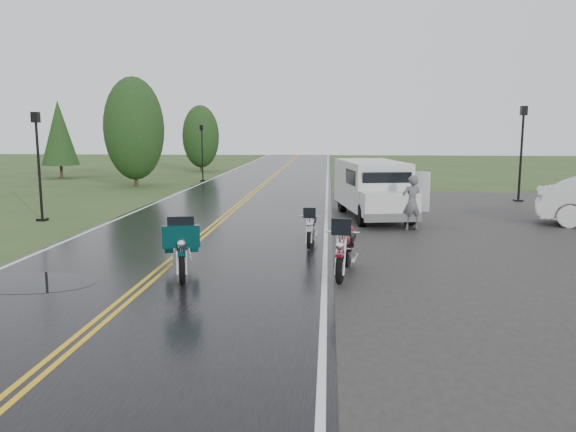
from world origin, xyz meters
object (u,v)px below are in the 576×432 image
object	(u,v)px
motorcycle_teal	(182,254)
van_white	(362,195)
person_at_van	(412,204)
lamp_post_far_right	(521,154)
lamp_post_far_left	(202,153)
motorcycle_silver	(309,231)
motorcycle_red	(340,256)
lamp_post_near_left	(39,166)

from	to	relation	value
motorcycle_teal	van_white	xyz separation A→B (m)	(4.16, 7.69, 0.36)
person_at_van	lamp_post_far_right	world-z (taller)	lamp_post_far_right
lamp_post_far_left	lamp_post_far_right	world-z (taller)	lamp_post_far_right
motorcycle_silver	van_white	bearing A→B (deg)	69.42
person_at_van	lamp_post_far_left	world-z (taller)	lamp_post_far_left
motorcycle_red	lamp_post_far_left	world-z (taller)	lamp_post_far_left
van_white	lamp_post_far_left	world-z (taller)	lamp_post_far_left
van_white	lamp_post_far_right	size ratio (longest dim) A/B	1.26
van_white	person_at_van	size ratio (longest dim) A/B	3.07
van_white	lamp_post_far_left	distance (m)	18.66
motorcycle_teal	person_at_van	distance (m)	9.13
motorcycle_teal	van_white	distance (m)	8.75
lamp_post_far_left	motorcycle_silver	bearing A→B (deg)	-69.72
motorcycle_teal	motorcycle_silver	size ratio (longest dim) A/B	1.30
lamp_post_far_left	motorcycle_teal	bearing A→B (deg)	-78.32
person_at_van	lamp_post_near_left	xyz separation A→B (m)	(-13.03, 1.07, 1.07)
motorcycle_red	motorcycle_silver	distance (m)	3.58
motorcycle_red	person_at_van	distance (m)	7.28
motorcycle_red	van_white	world-z (taller)	van_white
motorcycle_teal	person_at_van	bearing A→B (deg)	36.18
motorcycle_red	van_white	xyz separation A→B (m)	(0.87, 7.44, 0.40)
motorcycle_teal	lamp_post_near_left	bearing A→B (deg)	116.83
motorcycle_red	lamp_post_near_left	distance (m)	13.29
lamp_post_near_left	motorcycle_teal	bearing A→B (deg)	-48.22
lamp_post_near_left	lamp_post_far_left	xyz separation A→B (m)	(2.35, 15.79, -0.17)
lamp_post_far_left	van_white	bearing A→B (deg)	-60.76
motorcycle_red	van_white	size ratio (longest dim) A/B	0.42
lamp_post_near_left	lamp_post_far_right	size ratio (longest dim) A/B	0.90
motorcycle_red	motorcycle_silver	xyz separation A→B (m)	(-0.77, 3.50, -0.13)
motorcycle_red	motorcycle_silver	world-z (taller)	motorcycle_red
lamp_post_near_left	lamp_post_far_left	world-z (taller)	lamp_post_near_left
motorcycle_silver	person_at_van	world-z (taller)	person_at_van
motorcycle_silver	lamp_post_far_right	size ratio (longest dim) A/B	0.43
lamp_post_near_left	lamp_post_far_left	bearing A→B (deg)	81.54
van_white	lamp_post_far_right	xyz separation A→B (m)	(7.54, 7.25, 1.10)
motorcycle_red	person_at_van	xyz separation A→B (m)	(2.44, 6.85, 0.21)
motorcycle_teal	person_at_van	xyz separation A→B (m)	(5.73, 7.10, 0.18)
motorcycle_red	lamp_post_far_left	distance (m)	25.13
person_at_van	motorcycle_silver	bearing A→B (deg)	30.69
lamp_post_far_right	van_white	bearing A→B (deg)	-136.10
motorcycle_silver	lamp_post_far_left	distance (m)	21.59
motorcycle_teal	motorcycle_silver	xyz separation A→B (m)	(2.52, 3.75, -0.16)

